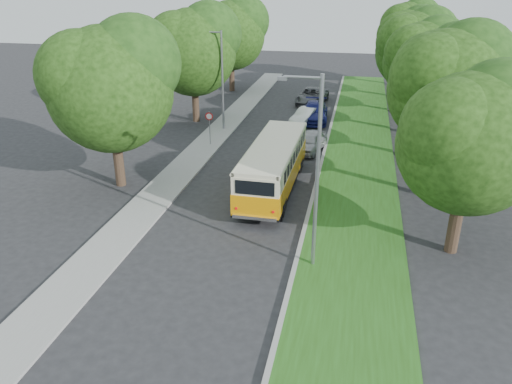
% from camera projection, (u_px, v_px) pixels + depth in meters
% --- Properties ---
extents(ground, '(120.00, 120.00, 0.00)m').
position_uv_depth(ground, '(229.00, 229.00, 24.00)').
color(ground, '#242426').
rests_on(ground, ground).
extents(curb, '(0.20, 70.00, 0.15)m').
position_uv_depth(curb, '(314.00, 193.00, 27.78)').
color(curb, gray).
rests_on(curb, ground).
extents(grass_verge, '(4.50, 70.00, 0.13)m').
position_uv_depth(grass_verge, '(357.00, 196.00, 27.34)').
color(grass_verge, '#265115').
rests_on(grass_verge, ground).
extents(sidewalk, '(2.20, 70.00, 0.12)m').
position_uv_depth(sidewalk, '(171.00, 181.00, 29.36)').
color(sidewalk, gray).
rests_on(sidewalk, ground).
extents(treeline, '(24.27, 41.91, 9.46)m').
position_uv_depth(treeline, '(329.00, 52.00, 37.16)').
color(treeline, '#332319').
rests_on(treeline, ground).
extents(lamppost_near, '(1.71, 0.16, 8.00)m').
position_uv_depth(lamppost_near, '(315.00, 169.00, 19.22)').
color(lamppost_near, gray).
rests_on(lamppost_near, ground).
extents(lamppost_far, '(1.71, 0.16, 7.50)m').
position_uv_depth(lamppost_far, '(221.00, 77.00, 37.57)').
color(lamppost_far, gray).
rests_on(lamppost_far, ground).
extents(warning_sign, '(0.56, 0.10, 2.50)m').
position_uv_depth(warning_sign, '(209.00, 122.00, 34.89)').
color(warning_sign, gray).
rests_on(warning_sign, ground).
extents(vintage_bus, '(2.60, 9.56, 2.83)m').
position_uv_depth(vintage_bus, '(273.00, 167.00, 27.63)').
color(vintage_bus, orange).
rests_on(vintage_bus, ground).
extents(car_silver, '(2.41, 4.21, 1.35)m').
position_uv_depth(car_silver, '(310.00, 142.00, 34.25)').
color(car_silver, '#A7A7AB').
rests_on(car_silver, ground).
extents(car_white, '(2.45, 4.08, 1.27)m').
position_uv_depth(car_white, '(306.00, 116.00, 40.53)').
color(car_white, white).
rests_on(car_white, ground).
extents(car_blue, '(2.40, 5.28, 1.50)m').
position_uv_depth(car_blue, '(315.00, 112.00, 41.29)').
color(car_blue, navy).
rests_on(car_blue, ground).
extents(car_grey, '(2.95, 5.45, 1.45)m').
position_uv_depth(car_grey, '(312.00, 96.00, 46.83)').
color(car_grey, '#505257').
rests_on(car_grey, ground).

